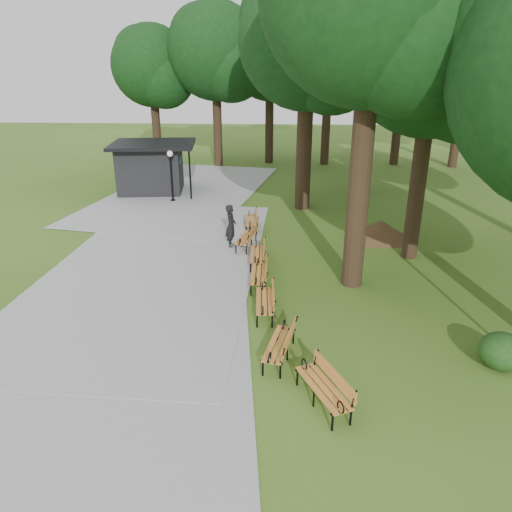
# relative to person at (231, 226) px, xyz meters

# --- Properties ---
(ground) EXTENTS (100.00, 100.00, 0.00)m
(ground) POSITION_rel_person_xyz_m (1.15, -4.96, -0.91)
(ground) COLOR #3A5F1B
(ground) RESTS_ON ground
(path) EXTENTS (12.00, 38.00, 0.06)m
(path) POSITION_rel_person_xyz_m (-2.85, -1.96, -0.88)
(path) COLOR #959598
(path) RESTS_ON ground
(person) EXTENTS (0.47, 0.69, 1.82)m
(person) POSITION_rel_person_xyz_m (0.00, 0.00, 0.00)
(person) COLOR black
(person) RESTS_ON ground
(kiosk) EXTENTS (5.16, 4.62, 2.94)m
(kiosk) POSITION_rel_person_xyz_m (-5.72, 9.13, 0.56)
(kiosk) COLOR black
(kiosk) RESTS_ON ground
(lamp_post) EXTENTS (0.32, 0.32, 2.81)m
(lamp_post) POSITION_rel_person_xyz_m (-4.00, 6.99, 1.14)
(lamp_post) COLOR black
(lamp_post) RESTS_ON ground
(dirt_mound) EXTENTS (2.37, 2.37, 0.85)m
(dirt_mound) POSITION_rel_person_xyz_m (6.39, 1.29, -0.48)
(dirt_mound) COLOR #47301C
(dirt_mound) RESTS_ON ground
(bench_0) EXTENTS (1.38, 1.99, 0.88)m
(bench_0) POSITION_rel_person_xyz_m (3.07, -9.91, -0.47)
(bench_0) COLOR #C4742D
(bench_0) RESTS_ON ground
(bench_1) EXTENTS (1.03, 1.99, 0.88)m
(bench_1) POSITION_rel_person_xyz_m (2.08, -8.17, -0.47)
(bench_1) COLOR #C4742D
(bench_1) RESTS_ON ground
(bench_2) EXTENTS (0.73, 1.93, 0.88)m
(bench_2) POSITION_rel_person_xyz_m (1.61, -5.77, -0.47)
(bench_2) COLOR #C4742D
(bench_2) RESTS_ON ground
(bench_3) EXTENTS (0.67, 1.91, 0.88)m
(bench_3) POSITION_rel_person_xyz_m (1.33, -3.76, -0.47)
(bench_3) COLOR #C4742D
(bench_3) RESTS_ON ground
(bench_4) EXTENTS (0.70, 1.92, 0.88)m
(bench_4) POSITION_rel_person_xyz_m (1.18, -1.91, -0.47)
(bench_4) COLOR #C4742D
(bench_4) RESTS_ON ground
(bench_5) EXTENTS (0.96, 1.98, 0.88)m
(bench_5) POSITION_rel_person_xyz_m (0.64, -0.11, -0.47)
(bench_5) COLOR #C4742D
(bench_5) RESTS_ON ground
(bench_6) EXTENTS (0.83, 1.96, 0.88)m
(bench_6) POSITION_rel_person_xyz_m (0.67, 2.27, -0.47)
(bench_6) COLOR #C4742D
(bench_6) RESTS_ON ground
(lawn_tree_1) EXTENTS (6.39, 6.39, 11.02)m
(lawn_tree_1) POSITION_rel_person_xyz_m (7.17, -0.76, 6.87)
(lawn_tree_1) COLOR black
(lawn_tree_1) RESTS_ON ground
(lawn_tree_2) EXTENTS (6.64, 6.64, 11.57)m
(lawn_tree_2) POSITION_rel_person_xyz_m (3.16, 6.06, 7.27)
(lawn_tree_2) COLOR black
(lawn_tree_2) RESTS_ON ground
(lawn_tree_4) EXTENTS (7.77, 7.77, 13.59)m
(lawn_tree_4) POSITION_rel_person_xyz_m (6.87, 9.50, 8.73)
(lawn_tree_4) COLOR black
(lawn_tree_4) RESTS_ON ground
(tree_backdrop) EXTENTS (36.73, 9.50, 16.14)m
(tree_backdrop) POSITION_rel_person_xyz_m (7.26, 18.01, 7.16)
(tree_backdrop) COLOR black
(tree_backdrop) RESTS_ON ground
(shrub_2) EXTENTS (1.11, 1.11, 0.94)m
(shrub_2) POSITION_rel_person_xyz_m (7.63, -8.25, -0.91)
(shrub_2) COLOR #193D14
(shrub_2) RESTS_ON ground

